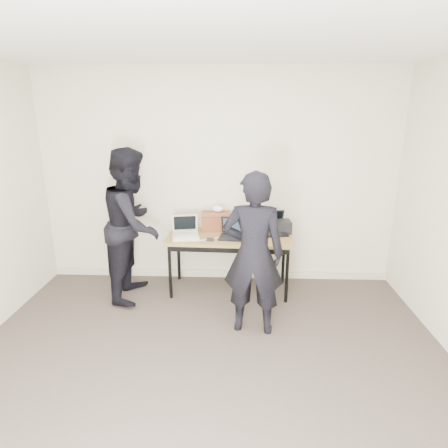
# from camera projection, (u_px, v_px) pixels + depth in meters

# --- Properties ---
(room) EXTENTS (4.60, 4.60, 2.80)m
(room) POSITION_uv_depth(u_px,v_px,m) (200.00, 237.00, 2.59)
(room) COLOR #433833
(room) RESTS_ON ground
(desk) EXTENTS (1.52, 0.70, 0.72)m
(desk) POSITION_uv_depth(u_px,v_px,m) (229.00, 241.00, 4.55)
(desk) COLOR olive
(desk) RESTS_ON ground
(laptop_beige) EXTENTS (0.36, 0.36, 0.25)m
(laptop_beige) POSITION_uv_depth(u_px,v_px,m) (185.00, 233.00, 4.50)
(laptop_beige) COLOR beige
(laptop_beige) RESTS_ON desk
(laptop_center) EXTENTS (0.33, 0.32, 0.23)m
(laptop_center) POSITION_uv_depth(u_px,v_px,m) (233.00, 233.00, 4.49)
(laptop_center) COLOR black
(laptop_center) RESTS_ON desk
(laptop_right) EXTENTS (0.41, 0.40, 0.27)m
(laptop_right) POSITION_uv_depth(u_px,v_px,m) (271.00, 228.00, 4.66)
(laptop_right) COLOR black
(laptop_right) RESTS_ON desk
(leather_satchel) EXTENTS (0.37, 0.20, 0.25)m
(leather_satchel) POSITION_uv_depth(u_px,v_px,m) (216.00, 221.00, 4.72)
(leather_satchel) COLOR brown
(leather_satchel) RESTS_ON desk
(tissue) EXTENTS (0.14, 0.11, 0.08)m
(tissue) POSITION_uv_depth(u_px,v_px,m) (218.00, 209.00, 4.67)
(tissue) COLOR white
(tissue) RESTS_ON leather_satchel
(equipment_box) EXTENTS (0.28, 0.24, 0.15)m
(equipment_box) POSITION_uv_depth(u_px,v_px,m) (280.00, 226.00, 4.67)
(equipment_box) COLOR black
(equipment_box) RESTS_ON desk
(power_brick) EXTENTS (0.08, 0.06, 0.03)m
(power_brick) POSITION_uv_depth(u_px,v_px,m) (210.00, 240.00, 4.37)
(power_brick) COLOR black
(power_brick) RESTS_ON desk
(cables) EXTENTS (0.95, 0.43, 0.01)m
(cables) POSITION_uv_depth(u_px,v_px,m) (242.00, 236.00, 4.53)
(cables) COLOR black
(cables) RESTS_ON desk
(person_typist) EXTENTS (0.64, 0.45, 1.66)m
(person_typist) POSITION_uv_depth(u_px,v_px,m) (253.00, 254.00, 3.67)
(person_typist) COLOR black
(person_typist) RESTS_ON ground
(person_observer) EXTENTS (0.70, 0.89, 1.79)m
(person_observer) POSITION_uv_depth(u_px,v_px,m) (133.00, 224.00, 4.40)
(person_observer) COLOR black
(person_observer) RESTS_ON ground
(baseboard) EXTENTS (4.50, 0.03, 0.10)m
(baseboard) POSITION_uv_depth(u_px,v_px,m) (219.00, 273.00, 5.11)
(baseboard) COLOR beige
(baseboard) RESTS_ON ground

